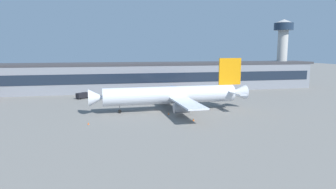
{
  "coord_description": "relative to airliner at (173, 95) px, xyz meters",
  "views": [
    {
      "loc": [
        -15.63,
        -99.18,
        20.88
      ],
      "look_at": [
        5.97,
        3.22,
        5.0
      ],
      "focal_mm": 32.08,
      "sensor_mm": 36.0,
      "label": 1
    }
  ],
  "objects": [
    {
      "name": "traffic_cone_1",
      "position": [
        2.56,
        -15.87,
        -5.07
      ],
      "size": [
        0.56,
        0.56,
        0.7
      ],
      "primitive_type": "cone",
      "color": "#F2590C",
      "rests_on": "ground_plane"
    },
    {
      "name": "traffic_cone_2",
      "position": [
        -27.45,
        -13.96,
        -5.12
      ],
      "size": [
        0.48,
        0.48,
        0.6
      ],
      "primitive_type": "cone",
      "color": "#F2590C",
      "rests_on": "ground_plane"
    },
    {
      "name": "belt_loader",
      "position": [
        14.16,
        37.45,
        -4.27
      ],
      "size": [
        2.5,
        6.54,
        1.95
      ],
      "color": "red",
      "rests_on": "ground_plane"
    },
    {
      "name": "crew_van",
      "position": [
        -32.26,
        32.07,
        -3.96
      ],
      "size": [
        5.34,
        5.12,
        2.55
      ],
      "color": "black",
      "rests_on": "ground_plane"
    },
    {
      "name": "catering_truck",
      "position": [
        6.8,
        31.46,
        -3.13
      ],
      "size": [
        5.7,
        7.57,
        4.15
      ],
      "color": "#2651A5",
      "rests_on": "ground_plane"
    },
    {
      "name": "baggage_tug",
      "position": [
        -18.35,
        34.32,
        -4.33
      ],
      "size": [
        2.44,
        3.8,
        1.85
      ],
      "color": "red",
      "rests_on": "ground_plane"
    },
    {
      "name": "stair_truck",
      "position": [
        -5.08,
        34.37,
        -3.44
      ],
      "size": [
        2.87,
        6.17,
        3.55
      ],
      "color": "red",
      "rests_on": "ground_plane"
    },
    {
      "name": "traffic_cone_0",
      "position": [
        -2.79,
        -6.16,
        -5.1
      ],
      "size": [
        0.52,
        0.52,
        0.65
      ],
      "primitive_type": "cone",
      "color": "#F2590C",
      "rests_on": "ground_plane"
    },
    {
      "name": "ground_plane",
      "position": [
        -6.86,
        0.75,
        -5.42
      ],
      "size": [
        600.0,
        600.0,
        0.0
      ],
      "primitive_type": "plane",
      "color": "slate"
    },
    {
      "name": "airliner",
      "position": [
        0.0,
        0.0,
        0.0
      ],
      "size": [
        55.09,
        46.77,
        17.75
      ],
      "color": "silver",
      "rests_on": "ground_plane"
    },
    {
      "name": "control_tower",
      "position": [
        75.87,
        55.32,
        17.51
      ],
      "size": [
        10.48,
        10.48,
        37.29
      ],
      "color": "#B7B7B2",
      "rests_on": "ground_plane"
    },
    {
      "name": "terminal_building",
      "position": [
        -6.86,
        51.96,
        1.68
      ],
      "size": [
        188.9,
        16.99,
        14.16
      ],
      "color": "gray",
      "rests_on": "ground_plane"
    }
  ]
}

